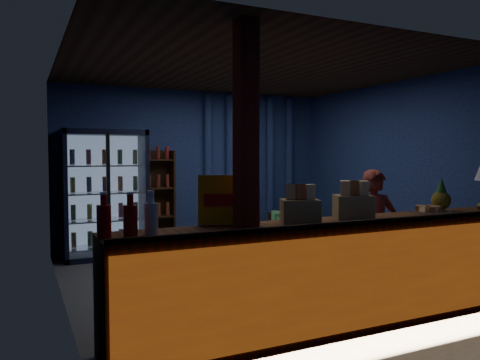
# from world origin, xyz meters

# --- Properties ---
(ground) EXTENTS (4.60, 4.60, 0.00)m
(ground) POSITION_xyz_m (0.00, 0.00, 0.00)
(ground) COLOR #515154
(ground) RESTS_ON ground
(room_walls) EXTENTS (4.60, 4.60, 4.60)m
(room_walls) POSITION_xyz_m (0.00, 0.00, 1.57)
(room_walls) COLOR navy
(room_walls) RESTS_ON ground
(counter) EXTENTS (4.40, 0.57, 0.99)m
(counter) POSITION_xyz_m (0.00, -1.91, 0.48)
(counter) COLOR brown
(counter) RESTS_ON ground
(support_post) EXTENTS (0.16, 0.16, 2.60)m
(support_post) POSITION_xyz_m (-1.05, -1.90, 1.30)
(support_post) COLOR maroon
(support_post) RESTS_ON ground
(beverage_cooler) EXTENTS (1.20, 0.62, 1.90)m
(beverage_cooler) POSITION_xyz_m (-1.55, 1.92, 0.93)
(beverage_cooler) COLOR black
(beverage_cooler) RESTS_ON ground
(bottle_shelf) EXTENTS (0.50, 0.28, 1.60)m
(bottle_shelf) POSITION_xyz_m (-0.70, 2.06, 0.79)
(bottle_shelf) COLOR #352010
(bottle_shelf) RESTS_ON ground
(curtain_folds) EXTENTS (1.74, 0.14, 2.50)m
(curtain_folds) POSITION_xyz_m (1.00, 2.14, 1.30)
(curtain_folds) COLOR navy
(curtain_folds) RESTS_ON room_walls
(framed_picture) EXTENTS (0.36, 0.04, 0.28)m
(framed_picture) POSITION_xyz_m (0.85, 2.10, 1.75)
(framed_picture) COLOR yellow
(framed_picture) RESTS_ON room_walls
(shopkeeper) EXTENTS (0.55, 0.42, 1.37)m
(shopkeeper) POSITION_xyz_m (0.83, -1.28, 0.69)
(shopkeeper) COLOR maroon
(shopkeeper) RESTS_ON ground
(green_chair) EXTENTS (1.01, 1.01, 0.66)m
(green_chair) POSITION_xyz_m (1.45, 1.30, 0.33)
(green_chair) COLOR #62C471
(green_chair) RESTS_ON ground
(side_table) EXTENTS (0.67, 0.53, 0.67)m
(side_table) POSITION_xyz_m (1.40, 1.44, 0.28)
(side_table) COLOR #352010
(side_table) RESTS_ON ground
(yellow_sign) EXTENTS (0.52, 0.29, 0.41)m
(yellow_sign) POSITION_xyz_m (-1.10, -1.68, 1.16)
(yellow_sign) COLOR #E9A40C
(yellow_sign) RESTS_ON counter
(soda_bottles) EXTENTS (0.44, 0.18, 0.32)m
(soda_bottles) POSITION_xyz_m (-1.99, -1.93, 1.08)
(soda_bottles) COLOR #B7110C
(soda_bottles) RESTS_ON counter
(snack_box_left) EXTENTS (0.39, 0.36, 0.33)m
(snack_box_left) POSITION_xyz_m (-0.53, -1.88, 1.07)
(snack_box_left) COLOR tan
(snack_box_left) RESTS_ON counter
(snack_box_centre) EXTENTS (0.41, 0.38, 0.35)m
(snack_box_centre) POSITION_xyz_m (0.08, -1.83, 1.07)
(snack_box_centre) COLOR tan
(snack_box_centre) RESTS_ON counter
(pastry_tray) EXTENTS (0.41, 0.41, 0.07)m
(pastry_tray) POSITION_xyz_m (1.05, -1.82, 0.97)
(pastry_tray) COLOR silver
(pastry_tray) RESTS_ON counter
(pineapple) EXTENTS (0.19, 0.19, 0.34)m
(pineapple) POSITION_xyz_m (1.29, -1.75, 1.09)
(pineapple) COLOR olive
(pineapple) RESTS_ON counter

